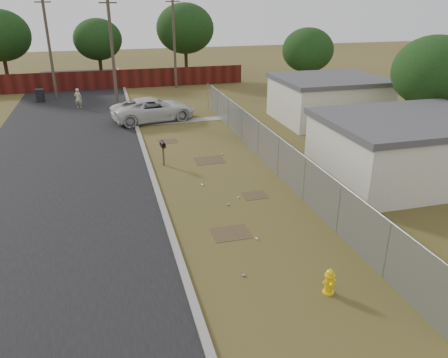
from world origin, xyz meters
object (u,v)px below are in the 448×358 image
object	(u,v)px
fire_hydrant	(329,282)
pickup_truck	(154,109)
pedestrian	(78,98)
trash_bin	(40,95)
mailbox	(163,147)

from	to	relation	value
fire_hydrant	pickup_truck	xyz separation A→B (m)	(-2.65, 21.43, 0.42)
pedestrian	trash_bin	size ratio (longest dim) A/B	1.48
mailbox	pickup_truck	size ratio (longest dim) A/B	0.22
pedestrian	pickup_truck	bearing A→B (deg)	150.03
fire_hydrant	pedestrian	distance (m)	28.02
mailbox	fire_hydrant	bearing A→B (deg)	-74.98
pickup_truck	pedestrian	xyz separation A→B (m)	(-5.36, 5.42, -0.03)
fire_hydrant	pedestrian	world-z (taller)	pedestrian
mailbox	pickup_truck	world-z (taller)	pickup_truck
pedestrian	mailbox	bearing A→B (deg)	123.29
fire_hydrant	pickup_truck	size ratio (longest dim) A/B	0.15
fire_hydrant	pickup_truck	world-z (taller)	pickup_truck
fire_hydrant	trash_bin	world-z (taller)	trash_bin
fire_hydrant	trash_bin	bearing A→B (deg)	110.48
pedestrian	trash_bin	bearing A→B (deg)	-29.98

